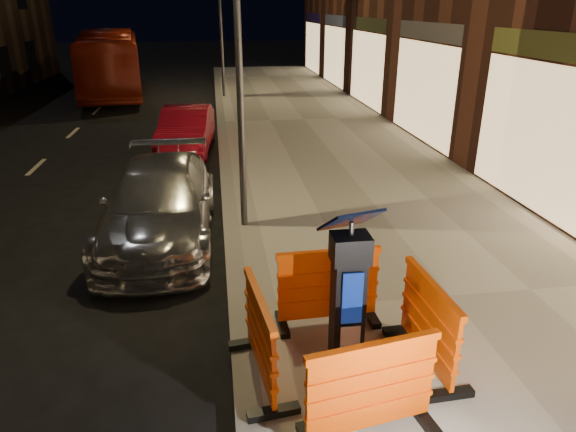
{
  "coord_description": "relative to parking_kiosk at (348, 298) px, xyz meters",
  "views": [
    {
      "loc": [
        -0.18,
        -5.95,
        3.99
      ],
      "look_at": [
        0.8,
        1.0,
        1.1
      ],
      "focal_mm": 32.0,
      "sensor_mm": 36.0,
      "label": 1
    }
  ],
  "objects": [
    {
      "name": "parking_kiosk",
      "position": [
        0.0,
        0.0,
        0.0
      ],
      "size": [
        0.64,
        0.64,
        1.88
      ],
      "primitive_type": "cube",
      "rotation": [
        0.0,
        0.0,
        0.09
      ],
      "color": "black",
      "rests_on": "sidewalk"
    },
    {
      "name": "barrier_bldgside",
      "position": [
        0.95,
        0.0,
        -0.41
      ],
      "size": [
        0.62,
        1.37,
        1.05
      ],
      "primitive_type": "cube",
      "rotation": [
        0.0,
        0.0,
        1.62
      ],
      "color": "#F74C03",
      "rests_on": "sidewalk"
    },
    {
      "name": "sidewalk",
      "position": [
        1.88,
        1.35,
        -1.01
      ],
      "size": [
        6.0,
        60.0,
        0.15
      ],
      "primitive_type": "cube",
      "color": "#9A978C",
      "rests_on": "ground"
    },
    {
      "name": "ground_plane",
      "position": [
        -1.12,
        1.35,
        -1.09
      ],
      "size": [
        120.0,
        120.0,
        0.0
      ],
      "primitive_type": "plane",
      "color": "black",
      "rests_on": "ground"
    },
    {
      "name": "barrier_kerbside",
      "position": [
        -0.95,
        0.0,
        -0.41
      ],
      "size": [
        0.71,
        1.4,
        1.05
      ],
      "primitive_type": "cube",
      "rotation": [
        0.0,
        0.0,
        1.69
      ],
      "color": "#F74C03",
      "rests_on": "sidewalk"
    },
    {
      "name": "bus_doubledecker",
      "position": [
        -6.11,
        21.82,
        -1.09
      ],
      "size": [
        3.9,
        10.82,
        2.95
      ],
      "primitive_type": "imported",
      "rotation": [
        0.0,
        0.0,
        0.14
      ],
      "color": "maroon",
      "rests_on": "ground"
    },
    {
      "name": "street_lamp_far",
      "position": [
        -0.87,
        19.35,
        2.06
      ],
      "size": [
        0.12,
        0.12,
        6.0
      ],
      "primitive_type": "cylinder",
      "color": "#3F3F44",
      "rests_on": "sidewalk"
    },
    {
      "name": "kerb",
      "position": [
        -1.12,
        1.35,
        -1.01
      ],
      "size": [
        0.3,
        60.0,
        0.15
      ],
      "primitive_type": "cube",
      "color": "slate",
      "rests_on": "ground"
    },
    {
      "name": "car_silver",
      "position": [
        -2.39,
        4.3,
        -1.09
      ],
      "size": [
        1.99,
        4.72,
        1.36
      ],
      "primitive_type": "imported",
      "rotation": [
        0.0,
        0.0,
        -0.02
      ],
      "color": "#ACACB0",
      "rests_on": "ground"
    },
    {
      "name": "street_lamp_mid",
      "position": [
        -0.87,
        4.35,
        2.06
      ],
      "size": [
        0.12,
        0.12,
        6.0
      ],
      "primitive_type": "cylinder",
      "color": "#3F3F44",
      "rests_on": "sidewalk"
    },
    {
      "name": "barrier_front",
      "position": [
        0.0,
        -0.95,
        -0.41
      ],
      "size": [
        1.42,
        0.78,
        1.05
      ],
      "primitive_type": "cube",
      "rotation": [
        0.0,
        0.0,
        0.18
      ],
      "color": "#F74C03",
      "rests_on": "sidewalk"
    },
    {
      "name": "barrier_back",
      "position": [
        0.0,
        0.95,
        -0.41
      ],
      "size": [
        1.36,
        0.6,
        1.05
      ],
      "primitive_type": "cube",
      "rotation": [
        0.0,
        0.0,
        0.04
      ],
      "color": "#F74C03",
      "rests_on": "sidewalk"
    },
    {
      "name": "car_red",
      "position": [
        -2.17,
        10.43,
        -1.09
      ],
      "size": [
        1.65,
        3.95,
        1.27
      ],
      "primitive_type": "imported",
      "rotation": [
        0.0,
        0.0,
        -0.08
      ],
      "color": "maroon",
      "rests_on": "ground"
    }
  ]
}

